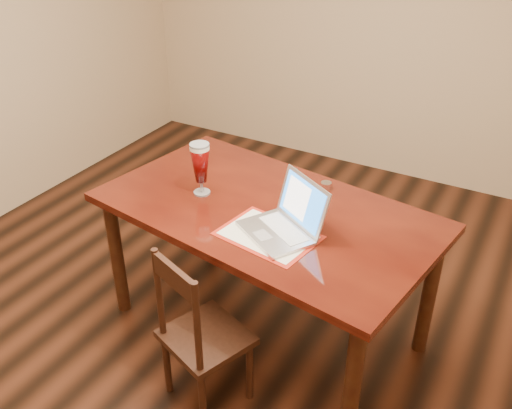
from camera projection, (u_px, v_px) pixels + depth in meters
The scene contains 4 objects.
ground at pixel (226, 332), 3.40m from camera, with size 5.00×5.00×0.00m, color black.
room_shell at pixel (215, 33), 2.50m from camera, with size 4.51×5.01×2.71m.
dining_table at pixel (265, 223), 3.05m from camera, with size 1.91×1.27×1.13m.
dining_chair at pixel (201, 336), 2.77m from camera, with size 0.49×0.48×0.91m.
Camera 1 is at (1.39, -2.12, 2.39)m, focal length 40.00 mm.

